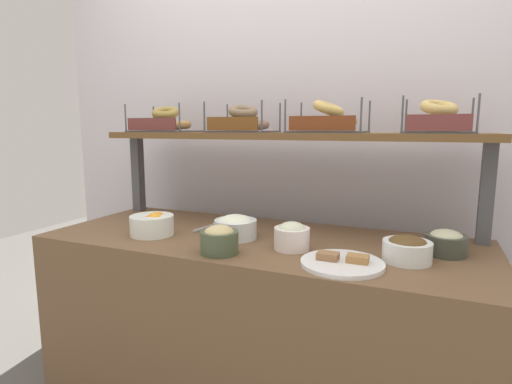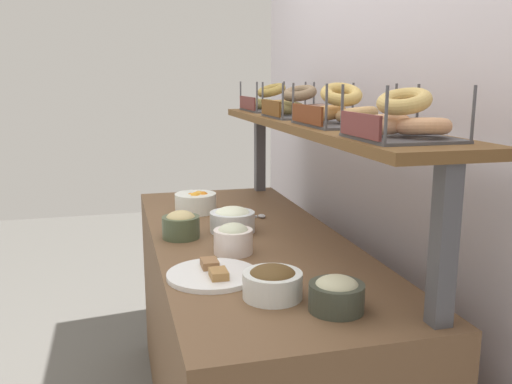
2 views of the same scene
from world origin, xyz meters
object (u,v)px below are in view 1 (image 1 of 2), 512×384
Objects in this scene: bagel_basket_poppy at (242,123)px; serving_plate_white at (342,263)px; bowl_fruit_salad at (152,224)px; serving_spoon_near_plate at (211,226)px; bowl_tuna_salad at (446,242)px; bowl_hummus at (219,239)px; bowl_cream_cheese at (236,227)px; bagel_basket_plain at (438,121)px; bowl_scallion_spread at (292,236)px; bagel_basket_sesame at (327,121)px; bowl_chocolate_spread at (407,249)px; bagel_basket_everything at (165,123)px.

serving_plate_white is at bearing -38.59° from bagel_basket_poppy.
bowl_fruit_salad is 1.05× the size of serving_spoon_near_plate.
bowl_fruit_salad reaches higher than bowl_tuna_salad.
bowl_hummus is (0.38, -0.11, 0.01)m from bowl_fruit_salad.
bowl_fruit_salad is 0.62× the size of bagel_basket_poppy.
serving_spoon_near_plate is (-0.66, 0.29, -0.00)m from serving_plate_white.
bowl_tuna_salad is at bearing 39.98° from serving_plate_white.
bagel_basket_plain is (0.74, 0.29, 0.43)m from bowl_cream_cheese.
bowl_scallion_spread is at bearing 152.67° from serving_plate_white.
serving_spoon_near_plate is at bearing -114.65° from bagel_basket_poppy.
bagel_basket_sesame reaches higher than bowl_hummus.
serving_spoon_near_plate is at bearing 156.24° from serving_plate_white.
bagel_basket_sesame is (0.04, 0.36, 0.43)m from bowl_scallion_spread.
bowl_fruit_salad reaches higher than serving_spoon_near_plate.
bagel_basket_plain reaches higher than bowl_tuna_salad.
bowl_fruit_salad is 0.83m from serving_plate_white.
serving_spoon_near_plate is 1.05m from bagel_basket_plain.
bagel_basket_poppy is at bearing 179.34° from bagel_basket_plain.
bowl_chocolate_spread is 0.87m from serving_spoon_near_plate.
bagel_basket_everything is 1.13× the size of bagel_basket_poppy.
bowl_chocolate_spread is 1.34m from bagel_basket_everything.
serving_plate_white is 0.88m from bagel_basket_poppy.
bagel_basket_sesame is (0.86, -0.01, 0.00)m from bagel_basket_everything.
bowl_cream_cheese is at bearing 14.55° from bowl_fruit_salad.
serving_spoon_near_plate is at bearing -169.98° from bagel_basket_plain.
serving_spoon_near_plate is (-0.22, 0.33, -0.04)m from bowl_hummus.
bagel_basket_everything is (-0.82, 0.37, 0.42)m from bowl_scallion_spread.
bowl_chocolate_spread is at bearing -15.74° from bagel_basket_everything.
bowl_cream_cheese is (-0.26, 0.05, -0.00)m from bowl_scallion_spread.
bagel_basket_plain is (0.44, -0.01, -0.00)m from bagel_basket_sesame.
bowl_scallion_spread is at bearing -163.55° from bowl_tuna_salad.
serving_spoon_near_plate is at bearing -26.50° from bagel_basket_everything.
bagel_basket_poppy is at bearing 136.18° from bowl_scallion_spread.
bagel_basket_everything reaches higher than bowl_hummus.
serving_plate_white is at bearing -140.02° from bowl_tuna_salad.
bagel_basket_everything is at bearing 178.39° from bagel_basket_poppy.
bowl_scallion_spread is at bearing 3.48° from bowl_fruit_salad.
serving_spoon_near_plate is at bearing 169.40° from bowl_chocolate_spread.
bagel_basket_sesame is (-0.49, 0.20, 0.43)m from bowl_tuna_salad.
serving_plate_white is at bearing -120.23° from bagel_basket_plain.
serving_plate_white is 1.58× the size of serving_spoon_near_plate.
bowl_chocolate_spread is at bearing 3.30° from bowl_fruit_salad.
bowl_fruit_salad is at bearing -176.52° from bowl_scallion_spread.
bowl_cream_cheese reaches higher than serving_spoon_near_plate.
bowl_hummus is 0.44m from serving_plate_white.
bowl_cream_cheese is 0.61m from bagel_basket_sesame.
bowl_scallion_spread is at bearing -43.82° from bagel_basket_poppy.
bagel_basket_poppy is at bearing 167.56° from bowl_tuna_salad.
serving_plate_white is 1.05× the size of bagel_basket_plain.
bagel_basket_everything is at bearing 117.40° from bowl_fruit_salad.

